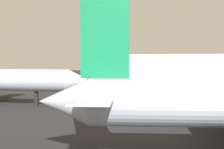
{
  "coord_description": "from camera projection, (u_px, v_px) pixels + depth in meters",
  "views": [
    {
      "loc": [
        0.17,
        -10.51,
        6.3
      ],
      "look_at": [
        -7.07,
        37.15,
        4.7
      ],
      "focal_mm": 51.1,
      "sensor_mm": 36.0,
      "label": 1
    }
  ],
  "objects": [
    {
      "name": "terminal_building",
      "position": [
        205.0,
        66.0,
        141.24
      ],
      "size": [
        76.3,
        20.55,
        10.47
      ],
      "primitive_type": "cube",
      "color": "beige",
      "rests_on": "ground_plane"
    },
    {
      "name": "baggage_cart",
      "position": [
        140.0,
        116.0,
        33.73
      ],
      "size": [
        2.52,
        1.59,
        1.3
      ],
      "rotation": [
        0.0,
        0.0,
        3.04
      ],
      "color": "#1972BF",
      "rests_on": "ground_plane"
    }
  ]
}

